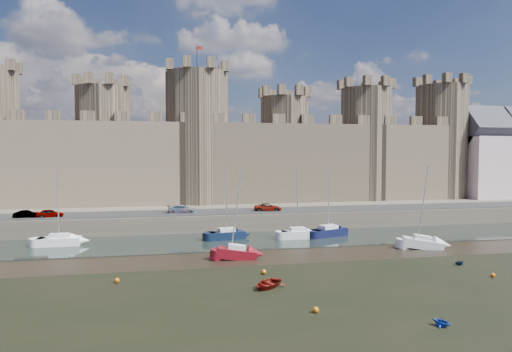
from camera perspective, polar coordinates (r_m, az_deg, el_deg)
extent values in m
plane|color=black|center=(35.70, -4.88, -15.74)|extent=(160.00, 160.00, 0.00)
cube|color=black|center=(30.12, -3.51, -19.37)|extent=(70.00, 34.00, 0.01)
cube|color=black|center=(58.84, -7.55, -8.22)|extent=(160.00, 12.00, 0.08)
cube|color=#4C443A|center=(94.23, -9.01, -3.26)|extent=(160.00, 60.00, 2.50)
cube|color=black|center=(68.28, -8.12, -4.53)|extent=(160.00, 7.00, 0.10)
cube|color=#42382B|center=(81.70, -8.72, 1.59)|extent=(100.00, 9.00, 14.00)
cylinder|color=#42382B|center=(82.24, -18.54, 3.57)|extent=(9.00, 9.00, 20.00)
cylinder|color=#42382B|center=(81.84, -7.34, 4.75)|extent=(11.00, 11.00, 23.00)
cylinder|color=black|center=(83.45, -7.40, 14.40)|extent=(0.10, 0.10, 5.00)
cube|color=maroon|center=(83.86, -7.06, 15.61)|extent=(1.00, 0.03, 0.60)
cylinder|color=#42382B|center=(84.45, 3.58, 3.36)|extent=(9.00, 9.00, 19.00)
cylinder|color=#42382B|center=(89.93, 13.51, 3.90)|extent=(10.00, 10.00, 21.00)
cylinder|color=#42382B|center=(97.74, 22.07, 3.97)|extent=(10.00, 10.00, 22.00)
cube|color=beige|center=(100.80, 26.44, 1.00)|extent=(8.50, 9.00, 12.00)
cube|color=#38383F|center=(100.86, 26.55, 5.32)|extent=(8.50, 9.05, 9.05)
imported|color=gray|center=(68.71, -24.36, -4.27)|extent=(3.55, 1.69, 1.17)
imported|color=gray|center=(69.49, -26.76, -4.29)|extent=(3.26, 1.20, 1.07)
imported|color=gray|center=(67.83, -9.20, -4.11)|extent=(4.43, 2.38, 1.22)
imported|color=gray|center=(69.32, 1.50, -3.95)|extent=(4.37, 2.38, 1.16)
cube|color=white|center=(61.04, -23.40, -7.52)|extent=(4.95, 1.97, 1.00)
cube|color=silver|center=(60.91, -23.41, -6.84)|extent=(2.20, 1.36, 0.46)
cylinder|color=silver|center=(60.39, -23.49, -3.21)|extent=(0.14, 0.14, 8.21)
cube|color=black|center=(60.23, -3.67, -7.41)|extent=(4.90, 2.49, 1.02)
cube|color=silver|center=(60.10, -3.67, -6.71)|extent=(2.25, 1.57, 0.46)
cylinder|color=silver|center=(59.56, -3.68, -2.96)|extent=(0.14, 0.14, 8.37)
cube|color=white|center=(60.84, 5.20, -7.31)|extent=(4.39, 1.81, 1.02)
cube|color=silver|center=(60.71, 5.21, -6.62)|extent=(1.96, 1.24, 0.46)
cylinder|color=silver|center=(60.18, 5.22, -2.91)|extent=(0.14, 0.14, 8.35)
cube|color=black|center=(63.09, 9.03, -6.96)|extent=(5.77, 3.94, 1.03)
cube|color=silver|center=(62.96, 9.03, -6.29)|extent=(2.76, 2.25, 0.47)
cylinder|color=silver|center=(62.45, 9.06, -2.69)|extent=(0.14, 0.14, 8.40)
cube|color=maroon|center=(49.60, -2.41, -9.73)|extent=(4.32, 2.01, 1.07)
cube|color=silver|center=(49.44, -2.41, -8.86)|extent=(1.96, 1.31, 0.48)
cylinder|color=silver|center=(48.76, -2.43, -4.11)|extent=(0.14, 0.14, 8.72)
cube|color=silver|center=(58.27, 20.10, -7.99)|extent=(4.89, 3.03, 1.07)
cube|color=silver|center=(58.12, 20.11, -7.24)|extent=(2.30, 1.78, 0.49)
cylinder|color=silver|center=(57.54, 20.18, -3.17)|extent=(0.14, 0.14, 8.78)
imported|color=maroon|center=(39.59, 1.45, -13.34)|extent=(3.87, 3.84, 0.66)
imported|color=#153895|center=(33.69, 22.19, -16.52)|extent=(1.60, 1.64, 0.66)
imported|color=#0E1C33|center=(51.39, 24.08, -9.80)|extent=(1.36, 1.23, 0.62)
sphere|color=#C55F08|center=(42.74, -16.98, -12.38)|extent=(0.45, 0.45, 0.45)
sphere|color=#C76508|center=(34.12, 7.48, -16.25)|extent=(0.45, 0.45, 0.45)
sphere|color=#D75E09|center=(43.69, 0.99, -11.89)|extent=(0.47, 0.47, 0.47)
sphere|color=#D95909|center=(47.89, 27.51, -10.94)|extent=(0.40, 0.40, 0.40)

